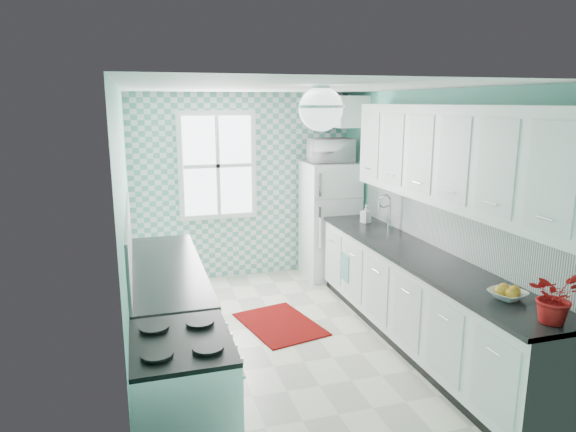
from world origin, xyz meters
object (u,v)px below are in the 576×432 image
object	(u,v)px
fridge	(330,220)
stove	(184,408)
microwave	(331,151)
fruit_bowl	(508,295)
potted_plant	(554,296)
ceiling_light	(321,109)
sink	(376,231)

from	to	relation	value
fridge	stove	bearing A→B (deg)	-121.19
fridge	microwave	size ratio (longest dim) A/B	2.77
fruit_bowl	potted_plant	distance (m)	0.45
microwave	ceiling_light	bearing A→B (deg)	70.32
potted_plant	sink	bearing A→B (deg)	89.91
ceiling_light	potted_plant	xyz separation A→B (m)	(1.20, -1.24, -1.20)
ceiling_light	stove	xyz separation A→B (m)	(-1.20, -0.83, -1.83)
fridge	fruit_bowl	bearing A→B (deg)	-85.74
fruit_bowl	potted_plant	xyz separation A→B (m)	(0.00, -0.43, 0.15)
ceiling_light	stove	bearing A→B (deg)	-145.32
fruit_bowl	microwave	size ratio (longest dim) A/B	0.45
potted_plant	fruit_bowl	bearing A→B (deg)	90.00
ceiling_light	fridge	bearing A→B (deg)	66.90
stove	microwave	size ratio (longest dim) A/B	1.65
stove	ceiling_light	bearing A→B (deg)	37.64
fridge	stove	distance (m)	4.15
sink	potted_plant	distance (m)	2.64
stove	potted_plant	bearing A→B (deg)	-6.65
potted_plant	microwave	xyz separation A→B (m)	(-0.09, 3.84, 0.62)
stove	sink	world-z (taller)	sink
fruit_bowl	microwave	distance (m)	3.50
fruit_bowl	microwave	bearing A→B (deg)	91.51
fridge	fruit_bowl	world-z (taller)	fridge
fruit_bowl	potted_plant	size ratio (longest dim) A/B	0.70
sink	potted_plant	world-z (taller)	sink
sink	microwave	world-z (taller)	microwave
ceiling_light	microwave	distance (m)	2.89
ceiling_light	stove	world-z (taller)	ceiling_light
stove	potted_plant	distance (m)	2.51
fridge	microwave	distance (m)	0.95
sink	microwave	bearing A→B (deg)	95.61
sink	fruit_bowl	xyz separation A→B (m)	(-0.00, -2.21, 0.04)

